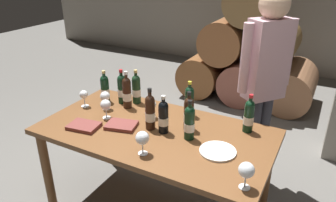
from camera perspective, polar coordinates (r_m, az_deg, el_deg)
name	(u,v)px	position (r m, az deg, el deg)	size (l,w,h in m)	color
barrel_stack	(249,54)	(4.65, 14.26, 8.13)	(1.86, 0.90, 1.69)	brown
dining_table	(155,140)	(2.39, -2.28, -7.02)	(1.70, 0.90, 0.76)	brown
wine_bottle_0	(122,89)	(2.74, -8.24, 2.18)	(0.07, 0.07, 0.30)	black
wine_bottle_1	(189,122)	(2.18, 3.86, -3.83)	(0.07, 0.07, 0.29)	black
wine_bottle_2	(189,101)	(2.50, 3.83, 0.04)	(0.07, 0.07, 0.29)	black
wine_bottle_3	(127,92)	(2.65, -7.37, 1.54)	(0.07, 0.07, 0.32)	black
wine_bottle_4	(189,113)	(2.30, 3.71, -2.19)	(0.07, 0.07, 0.29)	black
wine_bottle_5	(136,89)	(2.73, -5.68, 2.19)	(0.07, 0.07, 0.30)	#19381E
wine_bottle_6	(150,112)	(2.30, -3.19, -1.93)	(0.07, 0.07, 0.32)	black
wine_bottle_7	(163,117)	(2.25, -0.87, -2.85)	(0.07, 0.07, 0.29)	black
wine_bottle_8	(249,116)	(2.34, 14.26, -2.56)	(0.07, 0.07, 0.29)	black
wine_bottle_9	(105,88)	(2.80, -11.20, 2.25)	(0.07, 0.07, 0.28)	black
wine_glass_0	(142,138)	(2.03, -4.61, -6.70)	(0.09, 0.09, 0.16)	white
wine_glass_1	(84,95)	(2.74, -14.82, 1.01)	(0.07, 0.07, 0.15)	white
wine_glass_2	(152,105)	(2.47, -2.96, -0.80)	(0.07, 0.07, 0.15)	white
wine_glass_3	(105,97)	(2.66, -11.17, 0.73)	(0.08, 0.08, 0.16)	white
wine_glass_4	(246,171)	(1.80, 13.84, -12.00)	(0.09, 0.09, 0.16)	white
wine_glass_5	(106,105)	(2.51, -11.09, -0.75)	(0.08, 0.08, 0.16)	white
tasting_notebook	(84,126)	(2.44, -14.80, -4.34)	(0.22, 0.16, 0.03)	brown
leather_ledger	(121,125)	(2.40, -8.32, -4.31)	(0.22, 0.16, 0.03)	brown
serving_plate	(218,151)	(2.12, 8.88, -8.87)	(0.24, 0.24, 0.01)	white
sommelier_presenting	(265,75)	(2.69, 16.95, 4.41)	(0.34, 0.41, 1.72)	#383842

